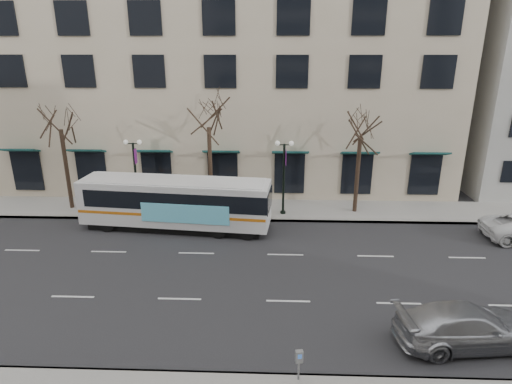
{
  "coord_description": "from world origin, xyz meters",
  "views": [
    {
      "loc": [
        4.14,
        -19.19,
        11.02
      ],
      "look_at": [
        3.39,
        1.37,
        4.0
      ],
      "focal_mm": 30.0,
      "sensor_mm": 36.0,
      "label": 1
    }
  ],
  "objects_px": {
    "tree_far_right": "(362,121)",
    "tree_far_left": "(59,115)",
    "city_bus": "(177,202)",
    "silver_car": "(467,326)",
    "tree_far_mid": "(208,113)",
    "lamp_post_left": "(136,173)",
    "lamp_post_right": "(284,174)",
    "pay_station": "(299,359)"
  },
  "relations": [
    {
      "from": "tree_far_right",
      "to": "tree_far_left",
      "type": "bearing_deg",
      "value": 180.0
    },
    {
      "from": "tree_far_right",
      "to": "city_bus",
      "type": "relative_size",
      "value": 0.67
    },
    {
      "from": "tree_far_left",
      "to": "tree_far_right",
      "type": "distance_m",
      "value": 20.0
    },
    {
      "from": "city_bus",
      "to": "silver_car",
      "type": "bearing_deg",
      "value": -32.76
    },
    {
      "from": "tree_far_left",
      "to": "tree_far_mid",
      "type": "bearing_deg",
      "value": 0.0
    },
    {
      "from": "tree_far_mid",
      "to": "lamp_post_left",
      "type": "relative_size",
      "value": 1.64
    },
    {
      "from": "lamp_post_left",
      "to": "lamp_post_right",
      "type": "height_order",
      "value": "same"
    },
    {
      "from": "tree_far_right",
      "to": "silver_car",
      "type": "xyz_separation_m",
      "value": [
        1.78,
        -13.78,
        -5.62
      ]
    },
    {
      "from": "lamp_post_right",
      "to": "pay_station",
      "type": "distance_m",
      "value": 15.62
    },
    {
      "from": "lamp_post_right",
      "to": "pay_station",
      "type": "bearing_deg",
      "value": -89.41
    },
    {
      "from": "city_bus",
      "to": "pay_station",
      "type": "relative_size",
      "value": 10.22
    },
    {
      "from": "city_bus",
      "to": "tree_far_left",
      "type": "bearing_deg",
      "value": 165.67
    },
    {
      "from": "tree_far_left",
      "to": "pay_station",
      "type": "bearing_deg",
      "value": -46.71
    },
    {
      "from": "tree_far_left",
      "to": "city_bus",
      "type": "relative_size",
      "value": 0.69
    },
    {
      "from": "silver_car",
      "to": "lamp_post_right",
      "type": "bearing_deg",
      "value": 19.92
    },
    {
      "from": "tree_far_left",
      "to": "tree_far_mid",
      "type": "height_order",
      "value": "tree_far_mid"
    },
    {
      "from": "tree_far_left",
      "to": "lamp_post_left",
      "type": "distance_m",
      "value": 6.29
    },
    {
      "from": "tree_far_left",
      "to": "silver_car",
      "type": "height_order",
      "value": "tree_far_left"
    },
    {
      "from": "tree_far_mid",
      "to": "pay_station",
      "type": "bearing_deg",
      "value": -72.21
    },
    {
      "from": "tree_far_right",
      "to": "city_bus",
      "type": "bearing_deg",
      "value": -165.62
    },
    {
      "from": "tree_far_mid",
      "to": "lamp_post_right",
      "type": "distance_m",
      "value": 6.41
    },
    {
      "from": "tree_far_right",
      "to": "lamp_post_right",
      "type": "xyz_separation_m",
      "value": [
        -4.99,
        -0.6,
        -3.48
      ]
    },
    {
      "from": "pay_station",
      "to": "city_bus",
      "type": "bearing_deg",
      "value": 108.4
    },
    {
      "from": "tree_far_mid",
      "to": "pay_station",
      "type": "distance_m",
      "value": 17.91
    },
    {
      "from": "lamp_post_right",
      "to": "city_bus",
      "type": "xyz_separation_m",
      "value": [
        -6.76,
        -2.41,
        -1.18
      ]
    },
    {
      "from": "lamp_post_left",
      "to": "tree_far_left",
      "type": "bearing_deg",
      "value": 173.17
    },
    {
      "from": "silver_car",
      "to": "city_bus",
      "type": "bearing_deg",
      "value": 44.22
    },
    {
      "from": "tree_far_left",
      "to": "lamp_post_right",
      "type": "distance_m",
      "value": 15.48
    },
    {
      "from": "tree_far_left",
      "to": "tree_far_right",
      "type": "xyz_separation_m",
      "value": [
        20.0,
        0.0,
        -0.28
      ]
    },
    {
      "from": "tree_far_left",
      "to": "lamp_post_right",
      "type": "height_order",
      "value": "tree_far_left"
    },
    {
      "from": "tree_far_mid",
      "to": "tree_far_right",
      "type": "relative_size",
      "value": 1.06
    },
    {
      "from": "tree_far_left",
      "to": "tree_far_right",
      "type": "relative_size",
      "value": 1.03
    },
    {
      "from": "lamp_post_left",
      "to": "silver_car",
      "type": "height_order",
      "value": "lamp_post_left"
    },
    {
      "from": "tree_far_right",
      "to": "pay_station",
      "type": "bearing_deg",
      "value": -106.71
    },
    {
      "from": "tree_far_right",
      "to": "tree_far_mid",
      "type": "bearing_deg",
      "value": 180.0
    },
    {
      "from": "lamp_post_right",
      "to": "tree_far_mid",
      "type": "bearing_deg",
      "value": 173.17
    },
    {
      "from": "silver_car",
      "to": "tree_far_right",
      "type": "bearing_deg",
      "value": 0.09
    },
    {
      "from": "tree_far_mid",
      "to": "pay_station",
      "type": "relative_size",
      "value": 7.21
    },
    {
      "from": "tree_far_left",
      "to": "lamp_post_right",
      "type": "bearing_deg",
      "value": -2.29
    },
    {
      "from": "tree_far_mid",
      "to": "city_bus",
      "type": "distance_m",
      "value": 6.21
    },
    {
      "from": "tree_far_right",
      "to": "city_bus",
      "type": "xyz_separation_m",
      "value": [
        -11.75,
        -3.01,
        -4.66
      ]
    },
    {
      "from": "city_bus",
      "to": "pay_station",
      "type": "xyz_separation_m",
      "value": [
        6.92,
        -13.09,
        -0.76
      ]
    }
  ]
}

